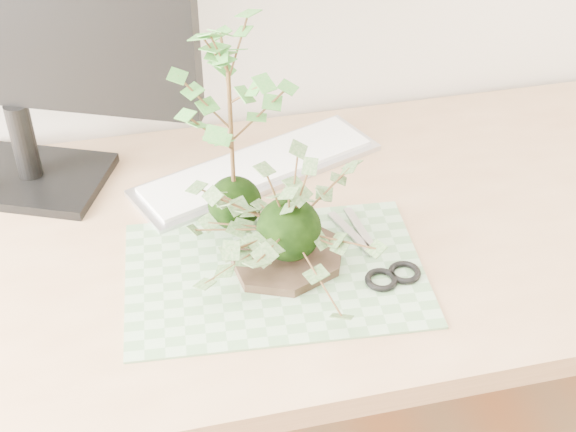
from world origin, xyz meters
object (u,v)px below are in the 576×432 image
object	(u,v)px
keyboard	(258,168)
ivy_kokedama	(289,204)
desk	(280,273)
maple_kokedama	(229,85)

from	to	relation	value
keyboard	ivy_kokedama	bearing A→B (deg)	-111.53
desk	maple_kokedama	distance (m)	0.35
maple_kokedama	ivy_kokedama	bearing A→B (deg)	-61.73
desk	ivy_kokedama	xyz separation A→B (m)	(-0.00, -0.08, 0.20)
desk	keyboard	world-z (taller)	keyboard
ivy_kokedama	keyboard	size ratio (longest dim) A/B	0.62
desk	keyboard	bearing A→B (deg)	89.96
maple_kokedama	keyboard	size ratio (longest dim) A/B	0.77
ivy_kokedama	maple_kokedama	world-z (taller)	maple_kokedama
keyboard	desk	bearing A→B (deg)	-110.87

